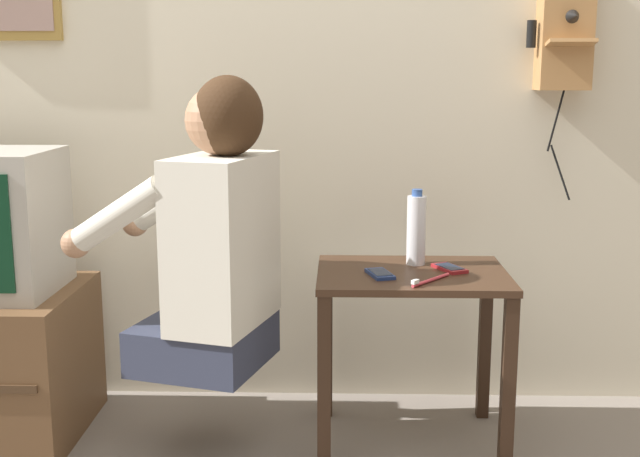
{
  "coord_description": "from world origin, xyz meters",
  "views": [
    {
      "loc": [
        0.15,
        -1.68,
        1.18
      ],
      "look_at": [
        0.09,
        0.71,
        0.72
      ],
      "focal_mm": 45.0,
      "sensor_mm": 36.0,
      "label": 1
    }
  ],
  "objects_px": {
    "person": "(214,236)",
    "cell_phone_spare": "(449,268)",
    "cell_phone_held": "(380,274)",
    "toothbrush": "(428,280)",
    "wall_phone_antique": "(565,25)",
    "water_bottle": "(416,229)"
  },
  "relations": [
    {
      "from": "person",
      "to": "cell_phone_spare",
      "type": "height_order",
      "value": "person"
    },
    {
      "from": "cell_phone_held",
      "to": "toothbrush",
      "type": "height_order",
      "value": "toothbrush"
    },
    {
      "from": "person",
      "to": "wall_phone_antique",
      "type": "height_order",
      "value": "wall_phone_antique"
    },
    {
      "from": "person",
      "to": "water_bottle",
      "type": "relative_size",
      "value": 3.58
    },
    {
      "from": "person",
      "to": "wall_phone_antique",
      "type": "distance_m",
      "value": 1.37
    },
    {
      "from": "water_bottle",
      "to": "person",
      "type": "bearing_deg",
      "value": -161.45
    },
    {
      "from": "cell_phone_held",
      "to": "water_bottle",
      "type": "distance_m",
      "value": 0.23
    },
    {
      "from": "wall_phone_antique",
      "to": "cell_phone_spare",
      "type": "xyz_separation_m",
      "value": [
        -0.4,
        -0.31,
        -0.76
      ]
    },
    {
      "from": "water_bottle",
      "to": "toothbrush",
      "type": "distance_m",
      "value": 0.26
    },
    {
      "from": "person",
      "to": "wall_phone_antique",
      "type": "xyz_separation_m",
      "value": [
        1.13,
        0.44,
        0.64
      ]
    },
    {
      "from": "wall_phone_antique",
      "to": "cell_phone_held",
      "type": "bearing_deg",
      "value": -148.39
    },
    {
      "from": "cell_phone_spare",
      "to": "toothbrush",
      "type": "bearing_deg",
      "value": -144.49
    },
    {
      "from": "cell_phone_held",
      "to": "cell_phone_spare",
      "type": "relative_size",
      "value": 0.99
    },
    {
      "from": "person",
      "to": "cell_phone_held",
      "type": "distance_m",
      "value": 0.52
    },
    {
      "from": "water_bottle",
      "to": "toothbrush",
      "type": "bearing_deg",
      "value": -85.86
    },
    {
      "from": "cell_phone_held",
      "to": "toothbrush",
      "type": "relative_size",
      "value": 0.89
    },
    {
      "from": "wall_phone_antique",
      "to": "water_bottle",
      "type": "xyz_separation_m",
      "value": [
        -0.5,
        -0.23,
        -0.65
      ]
    },
    {
      "from": "cell_phone_spare",
      "to": "cell_phone_held",
      "type": "bearing_deg",
      "value": 172.91
    },
    {
      "from": "water_bottle",
      "to": "toothbrush",
      "type": "xyz_separation_m",
      "value": [
        0.02,
        -0.23,
        -0.11
      ]
    },
    {
      "from": "cell_phone_held",
      "to": "wall_phone_antique",
      "type": "bearing_deg",
      "value": 15.11
    },
    {
      "from": "cell_phone_spare",
      "to": "water_bottle",
      "type": "relative_size",
      "value": 0.56
    },
    {
      "from": "wall_phone_antique",
      "to": "toothbrush",
      "type": "distance_m",
      "value": 1.01
    }
  ]
}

